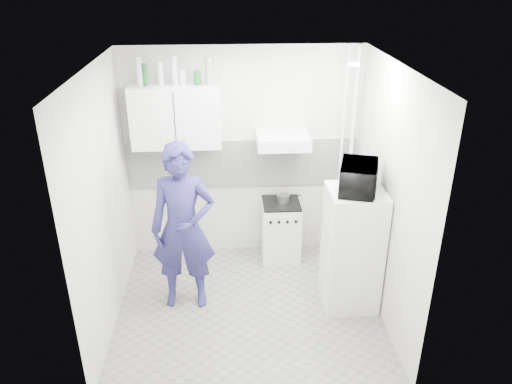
{
  "coord_description": "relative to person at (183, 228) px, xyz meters",
  "views": [
    {
      "loc": [
        -0.19,
        -4.39,
        3.45
      ],
      "look_at": [
        0.1,
        0.3,
        1.25
      ],
      "focal_mm": 35.0,
      "sensor_mm": 36.0,
      "label": 1
    }
  ],
  "objects": [
    {
      "name": "ceiling",
      "position": [
        0.66,
        -0.16,
        1.68
      ],
      "size": [
        2.8,
        2.8,
        0.0
      ],
      "primitive_type": "plane",
      "color": "white",
      "rests_on": "wall_back"
    },
    {
      "name": "ceiling_spot_fixture",
      "position": [
        1.66,
        0.04,
        1.65
      ],
      "size": [
        0.1,
        0.1,
        0.02
      ],
      "primitive_type": "cylinder",
      "color": "white",
      "rests_on": "ceiling"
    },
    {
      "name": "wall_back",
      "position": [
        0.66,
        1.09,
        0.38
      ],
      "size": [
        2.8,
        0.0,
        2.8
      ],
      "primitive_type": "plane",
      "rotation": [
        1.57,
        0.0,
        0.0
      ],
      "color": "silver",
      "rests_on": "floor"
    },
    {
      "name": "bottle_b",
      "position": [
        -0.39,
        0.91,
        1.4
      ],
      "size": [
        0.06,
        0.06,
        0.23
      ],
      "primitive_type": "cylinder",
      "color": "#144C1E",
      "rests_on": "upper_cabinet"
    },
    {
      "name": "bottle_d",
      "position": [
        -0.07,
        0.91,
        1.44
      ],
      "size": [
        0.07,
        0.07,
        0.32
      ],
      "primitive_type": "cylinder",
      "color": "#B2B7BC",
      "rests_on": "upper_cabinet"
    },
    {
      "name": "microwave",
      "position": [
        1.76,
        -0.11,
        0.57
      ],
      "size": [
        0.6,
        0.49,
        0.29
      ],
      "primitive_type": "imported",
      "rotation": [
        0.0,
        0.0,
        1.28
      ],
      "color": "black",
      "rests_on": "fridge"
    },
    {
      "name": "floor",
      "position": [
        0.66,
        -0.16,
        -0.92
      ],
      "size": [
        2.8,
        2.8,
        0.0
      ],
      "primitive_type": "plane",
      "color": "gray",
      "rests_on": "ground"
    },
    {
      "name": "canister_b",
      "position": [
        0.17,
        0.91,
        1.36
      ],
      "size": [
        0.08,
        0.08,
        0.15
      ],
      "primitive_type": "cylinder",
      "color": "#144C1E",
      "rests_on": "upper_cabinet"
    },
    {
      "name": "backsplash",
      "position": [
        0.66,
        1.07,
        0.28
      ],
      "size": [
        2.74,
        0.03,
        0.6
      ],
      "primitive_type": "cube",
      "color": "white",
      "rests_on": "wall_back"
    },
    {
      "name": "pipe_b",
      "position": [
        1.84,
        1.01,
        0.38
      ],
      "size": [
        0.04,
        0.04,
        2.6
      ],
      "primitive_type": "cylinder",
      "color": "silver",
      "rests_on": "floor"
    },
    {
      "name": "wall_right",
      "position": [
        2.06,
        -0.16,
        0.38
      ],
      "size": [
        0.0,
        2.6,
        2.6
      ],
      "primitive_type": "plane",
      "rotation": [
        1.57,
        0.0,
        -1.57
      ],
      "color": "silver",
      "rests_on": "floor"
    },
    {
      "name": "saucepan",
      "position": [
        1.14,
        0.87,
        -0.1
      ],
      "size": [
        0.16,
        0.16,
        0.09
      ],
      "primitive_type": "cylinder",
      "color": "silver",
      "rests_on": "stove_top"
    },
    {
      "name": "bottle_e",
      "position": [
        0.29,
        0.91,
        1.43
      ],
      "size": [
        0.07,
        0.07,
        0.29
      ],
      "primitive_type": "cylinder",
      "color": "silver",
      "rests_on": "upper_cabinet"
    },
    {
      "name": "wall_left",
      "position": [
        -0.74,
        -0.16,
        0.38
      ],
      "size": [
        0.0,
        2.6,
        2.6
      ],
      "primitive_type": "plane",
      "rotation": [
        1.57,
        0.0,
        1.57
      ],
      "color": "silver",
      "rests_on": "floor"
    },
    {
      "name": "range_hood",
      "position": [
        1.11,
        0.84,
        0.65
      ],
      "size": [
        0.6,
        0.5,
        0.14
      ],
      "primitive_type": "cube",
      "color": "silver",
      "rests_on": "wall_back"
    },
    {
      "name": "fridge",
      "position": [
        1.76,
        -0.11,
        -0.25
      ],
      "size": [
        0.56,
        0.56,
        1.35
      ],
      "primitive_type": "cube",
      "rotation": [
        0.0,
        0.0,
        0.01
      ],
      "color": "white",
      "rests_on": "floor"
    },
    {
      "name": "stove_top",
      "position": [
        1.11,
        0.84,
        -0.16
      ],
      "size": [
        0.45,
        0.45,
        0.03
      ],
      "primitive_type": "cube",
      "color": "black",
      "rests_on": "stove"
    },
    {
      "name": "bottle_c",
      "position": [
        -0.22,
        0.91,
        1.41
      ],
      "size": [
        0.06,
        0.06,
        0.26
      ],
      "primitive_type": "cylinder",
      "color": "#B2B7BC",
      "rests_on": "upper_cabinet"
    },
    {
      "name": "pipe_a",
      "position": [
        1.96,
        1.01,
        0.38
      ],
      "size": [
        0.05,
        0.05,
        2.6
      ],
      "primitive_type": "cylinder",
      "color": "silver",
      "rests_on": "floor"
    },
    {
      "name": "bottle_a",
      "position": [
        -0.45,
        0.91,
        1.43
      ],
      "size": [
        0.07,
        0.07,
        0.31
      ],
      "primitive_type": "cylinder",
      "color": "#B2B7BC",
      "rests_on": "upper_cabinet"
    },
    {
      "name": "upper_cabinet",
      "position": [
        -0.09,
        0.91,
        0.93
      ],
      "size": [
        1.0,
        0.35,
        0.7
      ],
      "primitive_type": "cube",
      "color": "white",
      "rests_on": "wall_back"
    },
    {
      "name": "stove",
      "position": [
        1.11,
        0.84,
        -0.55
      ],
      "size": [
        0.47,
        0.47,
        0.75
      ],
      "primitive_type": "cube",
      "color": "silver",
      "rests_on": "floor"
    },
    {
      "name": "canister_a",
      "position": [
        0.01,
        0.91,
        1.37
      ],
      "size": [
        0.07,
        0.07,
        0.18
      ],
      "primitive_type": "cylinder",
      "color": "#B2B7BC",
      "rests_on": "upper_cabinet"
    },
    {
      "name": "person",
      "position": [
        0.0,
        0.0,
        0.0
      ],
      "size": [
        0.68,
        0.46,
        1.84
      ],
      "primitive_type": "imported",
      "rotation": [
        0.0,
        0.0,
        -0.03
      ],
      "color": "navy",
      "rests_on": "floor"
    }
  ]
}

